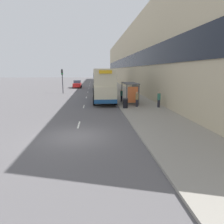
{
  "coord_description": "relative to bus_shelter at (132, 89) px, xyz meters",
  "views": [
    {
      "loc": [
        1.24,
        -12.2,
        4.12
      ],
      "look_at": [
        3.9,
        17.69,
        -2.17
      ],
      "focal_mm": 32.0,
      "sensor_mm": 36.0,
      "label": 1
    }
  ],
  "objects": [
    {
      "name": "lane_mark_5",
      "position": [
        -5.77,
        30.83,
        -1.87
      ],
      "size": [
        0.12,
        2.0,
        0.01
      ],
      "color": "silver",
      "rests_on": "ground_plane"
    },
    {
      "name": "lane_mark_7",
      "position": [
        -5.77,
        46.72,
        -1.87
      ],
      "size": [
        0.12,
        2.0,
        0.01
      ],
      "color": "silver",
      "rests_on": "ground_plane"
    },
    {
      "name": "lane_mark_8",
      "position": [
        -5.77,
        54.66,
        -1.87
      ],
      "size": [
        0.12,
        2.0,
        0.01
      ],
      "color": "silver",
      "rests_on": "ground_plane"
    },
    {
      "name": "pedestrian_at_shelter",
      "position": [
        1.26,
        3.63,
        -0.91
      ],
      "size": [
        0.32,
        0.32,
        1.61
      ],
      "color": "#23232D",
      "rests_on": "ground_plane"
    },
    {
      "name": "ground_plane",
      "position": [
        -5.77,
        -11.71,
        -1.88
      ],
      "size": [
        220.0,
        220.0,
        0.0
      ],
      "primitive_type": "plane",
      "color": "#5B595B"
    },
    {
      "name": "double_decker_bus_ahead",
      "position": [
        -3.36,
        17.41,
        0.41
      ],
      "size": [
        2.85,
        10.32,
        4.3
      ],
      "color": "beige",
      "rests_on": "ground_plane"
    },
    {
      "name": "double_decker_bus_near",
      "position": [
        -3.3,
        3.1,
        0.41
      ],
      "size": [
        2.85,
        10.59,
        4.3
      ],
      "color": "beige",
      "rests_on": "ground_plane"
    },
    {
      "name": "terrace_facade",
      "position": [
        4.72,
        26.79,
        4.83
      ],
      "size": [
        3.1,
        93.0,
        13.43
      ],
      "color": "#C6B793",
      "rests_on": "ground_plane"
    },
    {
      "name": "pedestrian_1",
      "position": [
        -1.04,
        1.47,
        -0.92
      ],
      "size": [
        0.32,
        0.32,
        1.59
      ],
      "color": "#23232D",
      "rests_on": "ground_plane"
    },
    {
      "name": "pedestrian_3",
      "position": [
        2.47,
        -2.91,
        -0.85
      ],
      "size": [
        0.34,
        0.34,
        1.74
      ],
      "color": "#23232D",
      "rests_on": "ground_plane"
    },
    {
      "name": "lane_mark_2",
      "position": [
        -5.77,
        7.01,
        -1.87
      ],
      "size": [
        0.12,
        2.0,
        0.01
      ],
      "color": "silver",
      "rests_on": "ground_plane"
    },
    {
      "name": "lane_mark_3",
      "position": [
        -5.77,
        14.95,
        -1.87
      ],
      "size": [
        0.12,
        2.0,
        0.01
      ],
      "color": "silver",
      "rests_on": "ground_plane"
    },
    {
      "name": "bus_shelter",
      "position": [
        0.0,
        0.0,
        0.0
      ],
      "size": [
        1.6,
        4.2,
        2.48
      ],
      "color": "#4C4C51",
      "rests_on": "ground_plane"
    },
    {
      "name": "traffic_light_far_kerb",
      "position": [
        -10.17,
        12.81,
        1.07
      ],
      "size": [
        0.3,
        0.32,
        4.35
      ],
      "color": "black",
      "rests_on": "ground_plane"
    },
    {
      "name": "lane_mark_0",
      "position": [
        -5.77,
        -8.88,
        -1.87
      ],
      "size": [
        0.12,
        2.0,
        0.01
      ],
      "color": "silver",
      "rests_on": "ground_plane"
    },
    {
      "name": "pedestrian_2",
      "position": [
        0.18,
        -2.3,
        -0.88
      ],
      "size": [
        0.33,
        0.33,
        1.68
      ],
      "color": "#23232D",
      "rests_on": "ground_plane"
    },
    {
      "name": "lane_mark_1",
      "position": [
        -5.77,
        -0.94,
        -1.87
      ],
      "size": [
        0.12,
        2.0,
        0.01
      ],
      "color": "silver",
      "rests_on": "ground_plane"
    },
    {
      "name": "car_1",
      "position": [
        -2.72,
        54.03,
        -1.04
      ],
      "size": [
        1.92,
        4.59,
        1.67
      ],
      "color": "black",
      "rests_on": "ground_plane"
    },
    {
      "name": "litter_bin",
      "position": [
        -1.22,
        -3.0,
        -1.21
      ],
      "size": [
        0.55,
        0.55,
        1.05
      ],
      "color": "black",
      "rests_on": "ground_plane"
    },
    {
      "name": "lane_mark_4",
      "position": [
        -5.77,
        22.89,
        -1.87
      ],
      "size": [
        0.12,
        2.0,
        0.01
      ],
      "color": "silver",
      "rests_on": "ground_plane"
    },
    {
      "name": "car_0",
      "position": [
        -8.56,
        24.59,
        -0.99
      ],
      "size": [
        1.96,
        4.46,
        1.79
      ],
      "rotation": [
        0.0,
        0.0,
        3.14
      ],
      "color": "maroon",
      "rests_on": "ground_plane"
    },
    {
      "name": "pavement",
      "position": [
        0.73,
        26.79,
        -1.81
      ],
      "size": [
        5.0,
        93.0,
        0.14
      ],
      "color": "gray",
      "rests_on": "ground_plane"
    },
    {
      "name": "lane_mark_6",
      "position": [
        -5.77,
        38.78,
        -1.87
      ],
      "size": [
        0.12,
        2.0,
        0.01
      ],
      "color": "silver",
      "rests_on": "ground_plane"
    }
  ]
}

